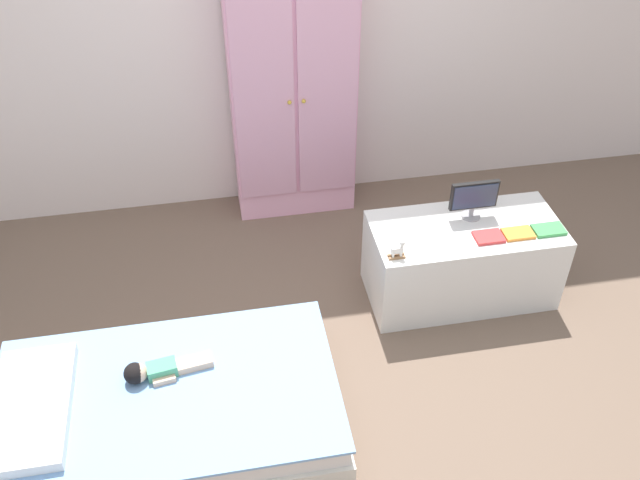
{
  "coord_description": "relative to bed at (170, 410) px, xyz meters",
  "views": [
    {
      "loc": [
        -0.4,
        -2.19,
        2.66
      ],
      "look_at": [
        0.07,
        0.36,
        0.54
      ],
      "focal_mm": 38.96,
      "sensor_mm": 36.0,
      "label": 1
    }
  ],
  "objects": [
    {
      "name": "rocking_horse_toy",
      "position": [
        1.15,
        0.45,
        0.38
      ],
      "size": [
        0.08,
        0.04,
        0.1
      ],
      "color": "#8E6642",
      "rests_on": "tv_stand"
    },
    {
      "name": "wardrobe",
      "position": [
        0.81,
        1.59,
        0.69
      ],
      "size": [
        0.72,
        0.29,
        1.62
      ],
      "color": "#EFADCC",
      "rests_on": "ground_plane"
    },
    {
      "name": "tv_stand",
      "position": [
        1.56,
        0.62,
        0.11
      ],
      "size": [
        0.98,
        0.47,
        0.46
      ],
      "primitive_type": "cube",
      "color": "silver",
      "rests_on": "ground_plane"
    },
    {
      "name": "tv_monitor",
      "position": [
        1.61,
        0.7,
        0.46
      ],
      "size": [
        0.25,
        0.1,
        0.22
      ],
      "color": "#99999E",
      "rests_on": "tv_stand"
    },
    {
      "name": "book_orange",
      "position": [
        1.79,
        0.51,
        0.35
      ],
      "size": [
        0.15,
        0.1,
        0.02
      ],
      "primitive_type": "cube",
      "color": "orange",
      "rests_on": "tv_stand"
    },
    {
      "name": "ground_plane",
      "position": [
        0.72,
        0.19,
        -0.13
      ],
      "size": [
        10.0,
        10.0,
        0.02
      ],
      "primitive_type": "cube",
      "color": "brown"
    },
    {
      "name": "pillow",
      "position": [
        -0.55,
        0.0,
        0.15
      ],
      "size": [
        0.32,
        0.63,
        0.05
      ],
      "primitive_type": "cube",
      "color": "white",
      "rests_on": "bed"
    },
    {
      "name": "book_red",
      "position": [
        1.64,
        0.51,
        0.35
      ],
      "size": [
        0.15,
        0.11,
        0.02
      ],
      "primitive_type": "cube",
      "color": "#CC3838",
      "rests_on": "tv_stand"
    },
    {
      "name": "doll",
      "position": [
        -0.05,
        0.1,
        0.16
      ],
      "size": [
        0.39,
        0.15,
        0.1
      ],
      "color": "#4CA375",
      "rests_on": "bed"
    },
    {
      "name": "bed",
      "position": [
        0.0,
        0.0,
        0.0
      ],
      "size": [
        1.51,
        0.89,
        0.24
      ],
      "color": "silver",
      "rests_on": "ground_plane"
    },
    {
      "name": "book_green",
      "position": [
        1.96,
        0.51,
        0.35
      ],
      "size": [
        0.16,
        0.1,
        0.02
      ],
      "primitive_type": "cube",
      "color": "#429E51",
      "rests_on": "tv_stand"
    }
  ]
}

